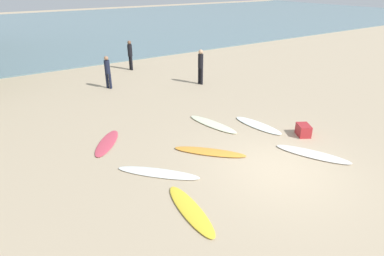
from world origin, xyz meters
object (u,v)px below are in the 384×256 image
surfboard_5 (191,210)px  surfboard_6 (313,154)px  surfboard_2 (158,173)px  beachgoer_mid (201,65)px  beach_cooler (303,130)px  surfboard_0 (107,143)px  surfboard_4 (213,124)px  beachgoer_far (108,71)px  surfboard_3 (258,125)px  beachgoer_near (130,54)px  surfboard_1 (210,152)px

surfboard_5 → surfboard_6: same height
surfboard_2 → surfboard_5: 1.94m
surfboard_5 → surfboard_6: bearing=7.5°
beachgoer_mid → beach_cooler: (-0.55, -7.28, -0.84)m
surfboard_6 → beach_cooler: 1.47m
beachgoer_mid → surfboard_0: bearing=-64.4°
surfboard_4 → beachgoer_far: beachgoer_far is taller
surfboard_5 → beachgoer_far: 10.78m
surfboard_3 → surfboard_2: bearing=3.1°
beachgoer_near → beach_cooler: 12.25m
surfboard_1 → surfboard_5: surfboard_1 is taller
beachgoer_near → beach_cooler: size_ratio=3.09×
surfboard_1 → beachgoer_near: beachgoer_near is taller
surfboard_2 → beachgoer_far: beachgoer_far is taller
surfboard_4 → beachgoer_near: (0.85, 9.58, 0.97)m
surfboard_1 → beachgoer_far: beachgoer_far is taller
surfboard_1 → surfboard_3: (2.83, 0.67, -0.00)m
surfboard_3 → beachgoer_mid: bearing=-109.6°
surfboard_2 → beachgoer_near: (4.29, 11.48, 0.98)m
surfboard_3 → beachgoer_near: 10.71m
surfboard_1 → surfboard_2: surfboard_1 is taller
surfboard_6 → beachgoer_near: (-0.41, 13.30, 0.97)m
surfboard_6 → surfboard_2: bearing=133.3°
surfboard_0 → surfboard_5: 4.63m
surfboard_1 → surfboard_2: bearing=142.5°
surfboard_4 → beachgoer_mid: beachgoer_mid is taller
beachgoer_near → surfboard_4: bearing=174.8°
beach_cooler → beachgoer_near: bearing=96.2°
surfboard_3 → beach_cooler: (0.78, -1.51, 0.17)m
surfboard_1 → surfboard_3: 2.91m
beach_cooler → surfboard_0: bearing=151.5°
surfboard_0 → beachgoer_near: 10.10m
surfboard_4 → surfboard_3: bearing=131.9°
surfboard_3 → beachgoer_mid: size_ratio=1.17×
surfboard_5 → beachgoer_near: (4.43, 13.41, 0.97)m
surfboard_0 → beachgoer_far: (2.35, 5.95, 0.90)m
surfboard_0 → surfboard_6: (5.27, -4.50, 0.01)m
beach_cooler → beachgoer_mid: bearing=85.7°
surfboard_0 → surfboard_4: bearing=-154.1°
surfboard_1 → beach_cooler: (3.61, -0.84, 0.17)m
surfboard_4 → beach_cooler: size_ratio=4.09×
surfboard_0 → beachgoer_mid: (6.74, 3.92, 1.02)m
surfboard_5 → beachgoer_mid: (6.31, 8.54, 1.01)m
surfboard_2 → beach_cooler: beach_cooler is taller
surfboard_2 → surfboard_3: bearing=146.7°
beachgoer_near → beach_cooler: beachgoer_near is taller
surfboard_3 → beach_cooler: beach_cooler is taller
surfboard_2 → surfboard_6: (4.71, -1.81, 0.00)m
surfboard_5 → beach_cooler: bearing=18.5°
surfboard_3 → beach_cooler: size_ratio=3.75×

